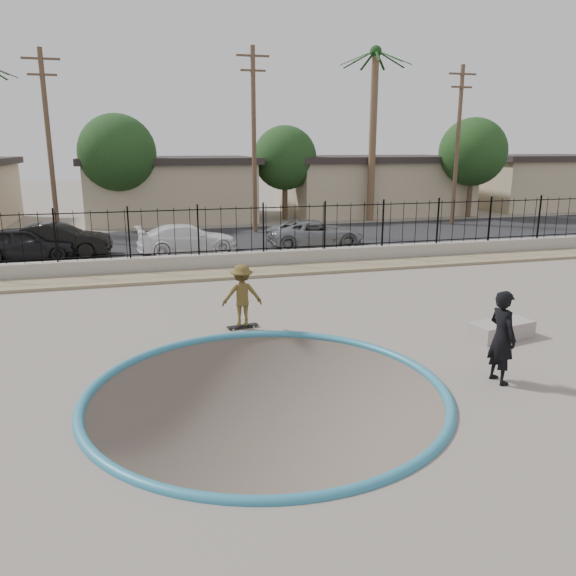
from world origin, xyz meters
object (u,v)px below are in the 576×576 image
(concrete_ledge, at_px, (501,330))
(car_b, at_px, (57,240))
(car_a, at_px, (27,243))
(skateboard, at_px, (243,326))
(car_c, at_px, (188,239))
(videographer, at_px, (502,337))
(car_d, at_px, (316,233))
(skater, at_px, (242,299))

(concrete_ledge, bearing_deg, car_b, 130.56)
(car_a, bearing_deg, concrete_ledge, -134.02)
(skateboard, distance_m, car_c, 10.81)
(skateboard, relative_size, car_c, 0.19)
(videographer, xyz_separation_m, car_c, (-4.72, 15.49, -0.28))
(skateboard, xyz_separation_m, car_d, (5.50, 10.87, 0.60))
(videographer, xyz_separation_m, car_b, (-10.09, 16.09, -0.20))
(skater, distance_m, car_d, 12.18)
(car_a, distance_m, car_d, 12.42)
(concrete_ledge, distance_m, car_d, 13.28)
(concrete_ledge, distance_m, car_b, 18.14)
(videographer, height_order, car_b, videographer)
(skater, height_order, car_c, skater)
(car_c, height_order, car_d, car_c)
(skateboard, height_order, car_a, car_a)
(videographer, xyz_separation_m, concrete_ledge, (1.71, 2.31, -0.75))
(skater, xyz_separation_m, car_b, (-5.76, 11.39, -0.05))
(concrete_ledge, xyz_separation_m, car_d, (-0.54, 13.26, 0.46))
(videographer, xyz_separation_m, car_d, (1.17, 15.57, -0.29))
(car_a, bearing_deg, videographer, -142.39)
(skateboard, xyz_separation_m, concrete_ledge, (6.04, -2.39, 0.14))
(videographer, distance_m, car_a, 19.42)
(videographer, relative_size, car_b, 0.44)
(videographer, relative_size, car_c, 0.44)
(skateboard, relative_size, videographer, 0.44)
(videographer, height_order, car_a, videographer)
(skateboard, xyz_separation_m, car_c, (-0.39, 10.79, 0.60))
(car_b, bearing_deg, car_d, -87.52)
(concrete_ledge, height_order, car_b, car_b)
(car_c, bearing_deg, videographer, -168.01)
(skater, height_order, skateboard, skater)
(skater, relative_size, car_c, 0.37)
(car_c, bearing_deg, car_b, 78.68)
(car_c, bearing_deg, skateboard, 177.11)
(skateboard, distance_m, car_d, 12.20)
(skater, height_order, car_b, skater)
(skater, xyz_separation_m, car_a, (-6.92, 11.13, -0.07))
(car_b, bearing_deg, car_a, 107.63)
(videographer, relative_size, car_d, 0.42)
(car_c, xyz_separation_m, car_d, (5.89, 0.08, -0.01))
(skateboard, bearing_deg, car_d, 54.47)
(skateboard, relative_size, car_d, 0.19)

